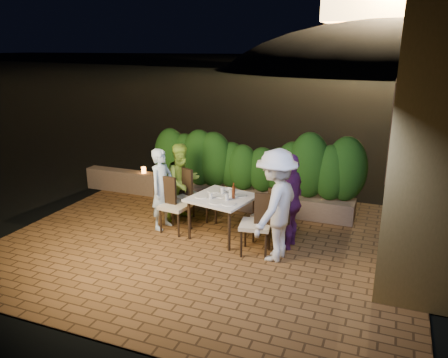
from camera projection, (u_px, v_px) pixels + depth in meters
The scene contains 31 objects.
ground at pixel (197, 253), 7.27m from camera, with size 400.00×400.00×0.00m, color black.
terrace_floor at pixel (209, 244), 7.73m from camera, with size 7.00×6.00×0.15m, color brown.
building_wall at pixel (448, 97), 7.06m from camera, with size 1.60×5.00×5.00m, color olive.
window_pane at pixel (393, 129), 7.03m from camera, with size 0.08×1.00×1.40m, color black.
window_frame at pixel (392, 129), 7.04m from camera, with size 0.06×1.15×1.55m, color black.
planter at pixel (252, 199), 9.18m from camera, with size 4.20×0.55×0.40m, color brown.
hedge at pixel (252, 165), 8.97m from camera, with size 4.00×0.70×1.10m, color #194212, non-canonical shape.
parapet at pixel (130, 182), 10.22m from camera, with size 2.20×0.30×0.50m, color brown.
hill at pixel (390, 101), 61.17m from camera, with size 52.00×40.00×22.00m, color black.
dining_table at pixel (222, 217), 7.77m from camera, with size 1.01×1.01×0.75m, color white, non-canonical shape.
plate_nw at pixel (201, 196), 7.66m from camera, with size 0.23×0.23×0.01m, color white.
plate_sw at pixel (214, 191), 7.96m from camera, with size 0.23×0.23×0.01m, color white.
plate_ne at pixel (229, 204), 7.31m from camera, with size 0.24×0.24×0.01m, color white.
plate_se at pixel (240, 196), 7.71m from camera, with size 0.22×0.22×0.01m, color white.
plate_centre at pixel (222, 196), 7.68m from camera, with size 0.21×0.21×0.01m, color white.
plate_front at pixel (216, 202), 7.38m from camera, with size 0.24×0.24×0.01m, color white.
glass_nw at pixel (211, 196), 7.56m from camera, with size 0.06×0.06×0.10m, color silver.
glass_sw at pixel (222, 190), 7.81m from camera, with size 0.07×0.07×0.12m, color silver.
glass_ne at pixel (227, 197), 7.47m from camera, with size 0.07×0.07×0.12m, color silver.
glass_se at pixel (231, 193), 7.68m from camera, with size 0.07×0.07×0.12m, color silver.
beer_bottle at pixel (234, 191), 7.54m from camera, with size 0.05×0.05×0.28m, color #54220E, non-canonical shape.
bowl at pixel (228, 190), 7.94m from camera, with size 0.19×0.19×0.05m, color white.
chair_left_front at pixel (175, 205), 7.95m from camera, with size 0.48×0.48×1.03m, color black, non-canonical shape.
chair_left_back at pixel (192, 197), 8.33m from camera, with size 0.49×0.49×1.06m, color black, non-canonical shape.
chair_right_front at pixel (255, 223), 7.09m from camera, with size 0.48×0.48×1.05m, color black, non-canonical shape.
chair_right_back at pixel (269, 216), 7.46m from camera, with size 0.47×0.47×1.01m, color black, non-canonical shape.
diner_blue at pixel (162, 189), 8.04m from camera, with size 0.55×0.36×1.52m, color #C3E4FA.
diner_green at pixel (182, 182), 8.48m from camera, with size 0.74×0.57×1.51m, color #A5D342.
diner_white at pixel (276, 206), 6.80m from camera, with size 1.17×0.67×1.80m, color silver.
diner_purple at pixel (290, 201), 7.26m from camera, with size 0.95×0.40×1.63m, color #602369.
parapet_lamp at pixel (144, 170), 9.99m from camera, with size 0.10×0.10×0.14m, color orange.
Camera 1 is at (2.82, -5.98, 3.28)m, focal length 35.00 mm.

